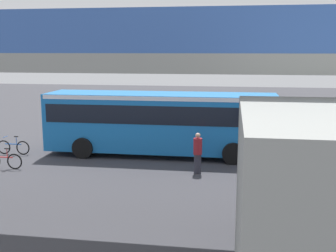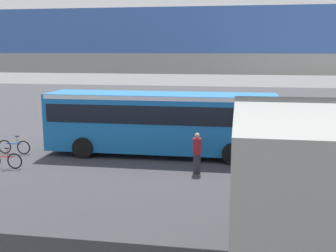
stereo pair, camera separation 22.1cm
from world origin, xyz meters
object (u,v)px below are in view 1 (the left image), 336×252
Objects in this scene: pedestrian at (198,153)px; bicycle_red at (4,161)px; traffic_sign at (239,110)px; bicycle_blue at (13,147)px; city_bus at (160,118)px.

bicycle_red is at bearing 4.43° from pedestrian.
traffic_sign is at bearing -144.69° from bicycle_red.
traffic_sign is (-11.44, -4.90, 1.52)m from bicycle_blue.
bicycle_red is 12.96m from traffic_sign.
pedestrian is (-8.71, -0.68, 0.51)m from bicycle_red.
traffic_sign is (-1.80, -6.76, 1.00)m from pedestrian.
traffic_sign is at bearing -135.98° from city_bus.
pedestrian is 0.64× the size of traffic_sign.
pedestrian is at bearing 169.04° from bicycle_blue.
city_bus is 4.12× the size of traffic_sign.
traffic_sign is at bearing -104.90° from pedestrian.
pedestrian reaches higher than bicycle_red.
bicycle_blue is (0.93, -2.54, 0.00)m from bicycle_red.
bicycle_red is 1.00× the size of bicycle_blue.
pedestrian is at bearing 75.10° from traffic_sign.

